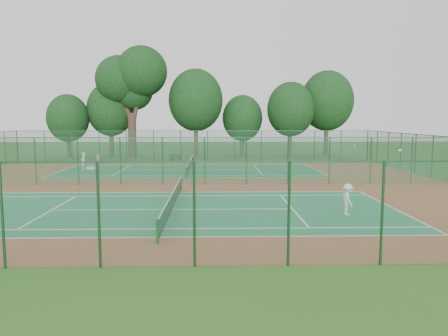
{
  "coord_description": "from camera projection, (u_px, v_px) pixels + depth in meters",
  "views": [
    {
      "loc": [
        2.15,
        -31.89,
        4.83
      ],
      "look_at": [
        2.87,
        -3.39,
        1.6
      ],
      "focal_mm": 35.0,
      "sensor_mm": 36.0,
      "label": 1
    }
  ],
  "objects": [
    {
      "name": "red_pad",
      "position": [
        184.0,
        184.0,
        32.17
      ],
      "size": [
        40.0,
        36.0,
        0.01
      ],
      "primitive_type": "cube",
      "color": "brown",
      "rests_on": "ground"
    },
    {
      "name": "fence_north",
      "position": [
        194.0,
        146.0,
        49.85
      ],
      "size": [
        40.0,
        0.09,
        3.5
      ],
      "color": "#164424",
      "rests_on": "ground"
    },
    {
      "name": "big_tree",
      "position": [
        132.0,
        79.0,
        53.9
      ],
      "size": [
        8.93,
        6.54,
        13.72
      ],
      "color": "#35251D",
      "rests_on": "ground"
    },
    {
      "name": "tennis_net_far",
      "position": [
        190.0,
        164.0,
        41.05
      ],
      "size": [
        0.1,
        12.9,
        0.97
      ],
      "color": "#11311C",
      "rests_on": "ground"
    },
    {
      "name": "evergreen_row",
      "position": [
        200.0,
        156.0,
        56.27
      ],
      "size": [
        39.0,
        5.0,
        12.0
      ],
      "primitive_type": null,
      "color": "black",
      "rests_on": "ground"
    },
    {
      "name": "ground",
      "position": [
        184.0,
        184.0,
        32.17
      ],
      "size": [
        120.0,
        120.0,
        0.0
      ],
      "primitive_type": "plane",
      "color": "#2B5A1C",
      "rests_on": "ground"
    },
    {
      "name": "stray_ball_c",
      "position": [
        133.0,
        185.0,
        31.66
      ],
      "size": [
        0.07,
        0.07,
        0.07
      ],
      "primitive_type": "sphere",
      "color": "#C4E735",
      "rests_on": "red_pad"
    },
    {
      "name": "court_near",
      "position": [
        173.0,
        210.0,
        23.23
      ],
      "size": [
        23.77,
        10.97,
        0.01
      ],
      "primitive_type": "cube",
      "color": "#216A46",
      "rests_on": "red_pad"
    },
    {
      "name": "player_far",
      "position": [
        83.0,
        161.0,
        40.76
      ],
      "size": [
        0.49,
        0.66,
        1.67
      ],
      "primitive_type": "imported",
      "rotation": [
        0.0,
        0.0,
        -1.72
      ],
      "color": "silver",
      "rests_on": "court_far"
    },
    {
      "name": "player_near",
      "position": [
        348.0,
        199.0,
        21.84
      ],
      "size": [
        0.62,
        1.04,
        1.58
      ],
      "primitive_type": "imported",
      "rotation": [
        0.0,
        0.0,
        1.61
      ],
      "color": "white",
      "rests_on": "court_near"
    },
    {
      "name": "stray_ball_b",
      "position": [
        240.0,
        185.0,
        31.58
      ],
      "size": [
        0.07,
        0.07,
        0.07
      ],
      "primitive_type": "sphere",
      "color": "#CBD932",
      "rests_on": "red_pad"
    },
    {
      "name": "stray_ball_a",
      "position": [
        249.0,
        184.0,
        31.97
      ],
      "size": [
        0.08,
        0.08,
        0.08
      ],
      "primitive_type": "sphere",
      "color": "gold",
      "rests_on": "red_pad"
    },
    {
      "name": "court_far",
      "position": [
        190.0,
        170.0,
        41.11
      ],
      "size": [
        23.77,
        10.97,
        0.01
      ],
      "primitive_type": "cube",
      "color": "#1D5C3A",
      "rests_on": "red_pad"
    },
    {
      "name": "fence_divider",
      "position": [
        184.0,
        161.0,
        31.97
      ],
      "size": [
        40.0,
        0.09,
        3.5
      ],
      "color": "#16442D",
      "rests_on": "ground"
    },
    {
      "name": "kit_bag",
      "position": [
        91.0,
        168.0,
        41.47
      ],
      "size": [
        0.81,
        0.5,
        0.29
      ],
      "primitive_type": "cube",
      "rotation": [
        0.0,
        0.0,
        0.3
      ],
      "color": "silver",
      "rests_on": "red_pad"
    },
    {
      "name": "bench",
      "position": [
        176.0,
        158.0,
        49.49
      ],
      "size": [
        1.36,
        0.72,
        0.8
      ],
      "rotation": [
        0.0,
        0.0,
        -0.28
      ],
      "color": "#11331D",
      "rests_on": "red_pad"
    },
    {
      "name": "fence_south",
      "position": [
        147.0,
        214.0,
        14.09
      ],
      "size": [
        40.0,
        0.09,
        3.5
      ],
      "color": "#1C552C",
      "rests_on": "ground"
    },
    {
      "name": "tennis_net_near",
      "position": [
        173.0,
        200.0,
        23.17
      ],
      "size": [
        0.1,
        12.9,
        0.97
      ],
      "color": "#14391B",
      "rests_on": "ground"
    },
    {
      "name": "trash_bin",
      "position": [
        98.0,
        158.0,
        49.1
      ],
      "size": [
        0.57,
        0.57,
        0.79
      ],
      "primitive_type": "cylinder",
      "rotation": [
        0.0,
        0.0,
        -0.37
      ],
      "color": "slate",
      "rests_on": "red_pad"
    }
  ]
}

